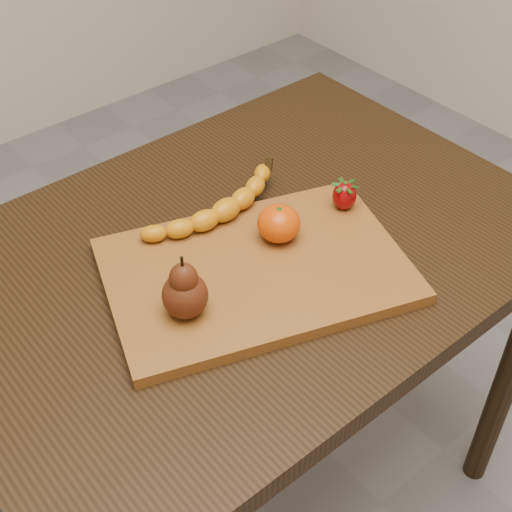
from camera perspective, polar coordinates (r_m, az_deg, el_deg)
ground at (r=1.74m, az=-0.68°, el=-18.35°), size 3.50×3.50×0.00m
table at (r=1.21m, az=-0.93°, el=-2.56°), size 1.00×0.70×0.76m
cutting_board at (r=1.09m, az=0.00°, el=-1.18°), size 0.52×0.43×0.02m
banana at (r=1.16m, az=-2.44°, el=3.71°), size 0.24×0.08×0.04m
pear at (r=0.98m, az=-5.77°, el=-2.38°), size 0.08×0.08×0.10m
mandarin at (r=1.11m, az=1.83°, el=2.62°), size 0.08×0.08×0.06m
strawberry at (r=1.18m, az=7.09°, el=4.87°), size 0.05×0.05×0.05m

